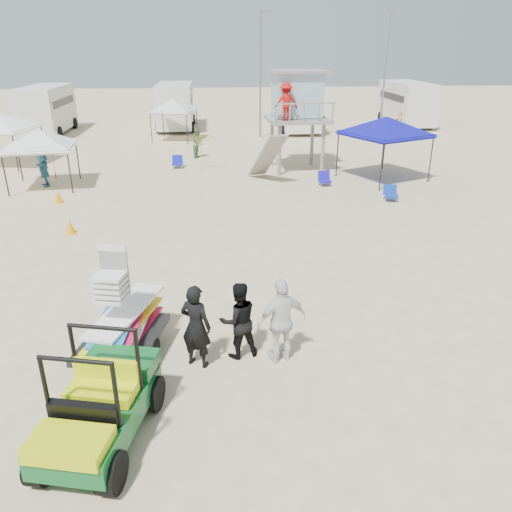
{
  "coord_description": "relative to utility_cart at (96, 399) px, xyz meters",
  "views": [
    {
      "loc": [
        -0.51,
        -7.95,
        5.99
      ],
      "look_at": [
        0.5,
        3.0,
        1.3
      ],
      "focal_mm": 35.0,
      "sensor_mm": 36.0,
      "label": 1
    }
  ],
  "objects": [
    {
      "name": "rv_far_right",
      "position": [
        17.43,
        32.95,
        0.93
      ],
      "size": [
        2.64,
        6.6,
        3.25
      ],
      "color": "silver",
      "rests_on": "ground"
    },
    {
      "name": "ground",
      "position": [
        2.43,
        1.45,
        -0.87
      ],
      "size": [
        140.0,
        140.0,
        0.0
      ],
      "primitive_type": "plane",
      "color": "beige",
      "rests_on": "ground"
    },
    {
      "name": "canopy_white_c",
      "position": [
        -0.37,
        27.72,
        1.69
      ],
      "size": [
        3.11,
        3.11,
        3.11
      ],
      "color": "black",
      "rests_on": "ground"
    },
    {
      "name": "beach_chair_c",
      "position": [
        9.29,
        12.85,
        -0.56
      ],
      "size": [
        0.67,
        0.72,
        0.64
      ],
      "color": "#0F30A2",
      "rests_on": "ground"
    },
    {
      "name": "cone_near",
      "position": [
        -4.31,
        13.78,
        -0.62
      ],
      "size": [
        0.34,
        0.34,
        0.5
      ],
      "primitive_type": "cone",
      "color": "#FF9608",
      "rests_on": "ground"
    },
    {
      "name": "beach_chair_a",
      "position": [
        0.2,
        19.64,
        -0.56
      ],
      "size": [
        0.57,
        0.61,
        0.64
      ],
      "color": "#101AB7",
      "rests_on": "ground"
    },
    {
      "name": "light_pole_right",
      "position": [
        14.43,
        29.95,
        3.13
      ],
      "size": [
        0.14,
        0.14,
        8.0
      ],
      "primitive_type": "cylinder",
      "color": "slate",
      "rests_on": "ground"
    },
    {
      "name": "man_right",
      "position": [
        3.22,
        2.03,
        0.04
      ],
      "size": [
        1.15,
        0.77,
        1.82
      ],
      "primitive_type": "imported",
      "rotation": [
        0.0,
        0.0,
        3.48
      ],
      "color": "white",
      "rests_on": "ground"
    },
    {
      "name": "rv_mid_right",
      "position": [
        8.43,
        31.45,
        0.93
      ],
      "size": [
        2.64,
        7.0,
        3.25
      ],
      "color": "silver",
      "rests_on": "ground"
    },
    {
      "name": "canopy_blue",
      "position": [
        10.06,
        16.38,
        1.9
      ],
      "size": [
        4.25,
        4.25,
        3.32
      ],
      "color": "black",
      "rests_on": "ground"
    },
    {
      "name": "cone_far",
      "position": [
        -2.93,
        10.05,
        -0.62
      ],
      "size": [
        0.34,
        0.34,
        0.5
      ],
      "primitive_type": "cone",
      "color": "#FF9808",
      "rests_on": "ground"
    },
    {
      "name": "light_pole_left",
      "position": [
        5.43,
        28.45,
        3.13
      ],
      "size": [
        0.14,
        0.14,
        8.0
      ],
      "primitive_type": "cylinder",
      "color": "slate",
      "rests_on": "ground"
    },
    {
      "name": "distant_beachgoers",
      "position": [
        0.6,
        20.64,
        -0.07
      ],
      "size": [
        21.63,
        12.93,
        1.67
      ],
      "color": "#577948",
      "rests_on": "ground"
    },
    {
      "name": "beach_chair_b",
      "position": [
        7.09,
        15.49,
        -0.56
      ],
      "size": [
        0.58,
        0.62,
        0.64
      ],
      "color": "#1811B9",
      "rests_on": "ground"
    },
    {
      "name": "canopy_white_a",
      "position": [
        -5.52,
        16.35,
        1.57
      ],
      "size": [
        3.03,
        3.03,
        2.99
      ],
      "color": "black",
      "rests_on": "ground"
    },
    {
      "name": "man_left",
      "position": [
        1.52,
        2.03,
        0.01
      ],
      "size": [
        0.77,
        0.67,
        1.77
      ],
      "primitive_type": "imported",
      "rotation": [
        0.0,
        0.0,
        2.67
      ],
      "color": "black",
      "rests_on": "ground"
    },
    {
      "name": "umbrella_b",
      "position": [
        1.49,
        18.99,
        0.05
      ],
      "size": [
        2.84,
        2.85,
        1.84
      ],
      "primitive_type": "imported",
      "rotation": [
        0.0,
        0.0,
        0.69
      ],
      "color": "gold",
      "rests_on": "ground"
    },
    {
      "name": "utility_cart",
      "position": [
        0.0,
        0.0,
        0.0
      ],
      "size": [
        1.76,
        2.69,
        1.88
      ],
      "color": "#0D5722",
      "rests_on": "ground"
    },
    {
      "name": "surf_trailer",
      "position": [
        0.0,
        2.33,
        0.01
      ],
      "size": [
        1.8,
        2.68,
        2.17
      ],
      "color": "black",
      "rests_on": "ground"
    },
    {
      "name": "lifeguard_tower",
      "position": [
        6.21,
        18.78,
        2.64
      ],
      "size": [
        3.08,
        3.08,
        4.71
      ],
      "color": "gray",
      "rests_on": "ground"
    },
    {
      "name": "rv_far_left",
      "position": [
        -9.57,
        31.45,
        0.93
      ],
      "size": [
        2.64,
        6.8,
        3.25
      ],
      "color": "silver",
      "rests_on": "ground"
    },
    {
      "name": "umbrella_a",
      "position": [
        -5.52,
        17.82,
        -0.03
      ],
      "size": [
        1.88,
        1.91,
        1.69
      ],
      "primitive_type": "imported",
      "rotation": [
        0.0,
        0.0,
        0.02
      ],
      "color": "red",
      "rests_on": "ground"
    },
    {
      "name": "rv_mid_left",
      "position": [
        -0.57,
        32.95,
        0.93
      ],
      "size": [
        2.65,
        6.5,
        3.25
      ],
      "color": "silver",
      "rests_on": "ground"
    },
    {
      "name": "man_mid",
      "position": [
        2.37,
        2.28,
        -0.05
      ],
      "size": [
        0.93,
        0.81,
        1.65
      ],
      "primitive_type": "imported",
      "rotation": [
        0.0,
        0.0,
        3.39
      ],
      "color": "black",
      "rests_on": "ground"
    }
  ]
}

